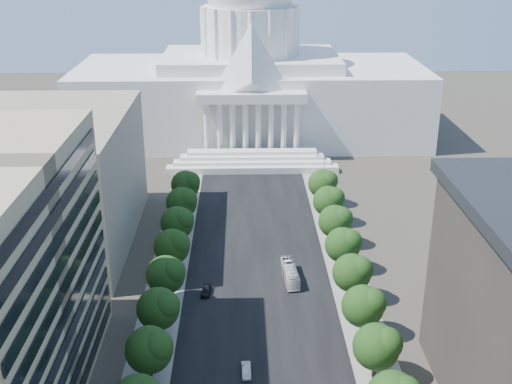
{
  "coord_description": "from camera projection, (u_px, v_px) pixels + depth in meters",
  "views": [
    {
      "loc": [
        -3.04,
        -36.83,
        66.9
      ],
      "look_at": [
        -0.26,
        86.02,
        17.58
      ],
      "focal_mm": 45.0,
      "sensor_mm": 36.0,
      "label": 1
    }
  ],
  "objects": [
    {
      "name": "tree_l_g",
      "position": [
        173.0,
        246.0,
        134.13
      ],
      "size": [
        7.79,
        7.6,
        9.97
      ],
      "color": "#33261C",
      "rests_on": "ground"
    },
    {
      "name": "streetlight_e",
      "position": [
        335.0,
        199.0,
        159.46
      ],
      "size": [
        2.61,
        0.44,
        9.0
      ],
      "color": "gray",
      "rests_on": "ground"
    },
    {
      "name": "streetlight_f",
      "position": [
        323.0,
        166.0,
        182.65
      ],
      "size": [
        2.61,
        0.44,
        9.0
      ],
      "color": "gray",
      "rests_on": "ground"
    },
    {
      "name": "tree_r_d",
      "position": [
        379.0,
        346.0,
        101.48
      ],
      "size": [
        7.79,
        7.6,
        9.97
      ],
      "color": "#33261C",
      "rests_on": "ground"
    },
    {
      "name": "tree_l_h",
      "position": [
        178.0,
        222.0,
        145.26
      ],
      "size": [
        7.79,
        7.6,
        9.97
      ],
      "color": "#33261C",
      "rests_on": "ground"
    },
    {
      "name": "tree_r_e",
      "position": [
        365.0,
        305.0,
        112.62
      ],
      "size": [
        7.79,
        7.6,
        9.97
      ],
      "color": "#33261C",
      "rests_on": "ground"
    },
    {
      "name": "road_asphalt",
      "position": [
        257.0,
        259.0,
        142.65
      ],
      "size": [
        30.0,
        260.0,
        0.01
      ],
      "primitive_type": "cube",
      "color": "black",
      "rests_on": "ground"
    },
    {
      "name": "car_silver",
      "position": [
        246.0,
        370.0,
        104.87
      ],
      "size": [
        1.64,
        4.29,
        1.4
      ],
      "primitive_type": "imported",
      "rotation": [
        0.0,
        0.0,
        0.04
      ],
      "color": "#B6B7BE",
      "rests_on": "ground"
    },
    {
      "name": "tree_r_g",
      "position": [
        344.0,
        244.0,
        134.89
      ],
      "size": [
        7.79,
        7.6,
        9.97
      ],
      "color": "#33261C",
      "rests_on": "ground"
    },
    {
      "name": "streetlight_d",
      "position": [
        351.0,
        244.0,
        136.26
      ],
      "size": [
        2.61,
        0.44,
        9.0
      ],
      "color": "gray",
      "rests_on": "ground"
    },
    {
      "name": "tree_l_f",
      "position": [
        167.0,
        274.0,
        123.0
      ],
      "size": [
        7.79,
        7.6,
        9.97
      ],
      "color": "#33261C",
      "rests_on": "ground"
    },
    {
      "name": "office_block_left_far",
      "position": [
        44.0,
        181.0,
        145.33
      ],
      "size": [
        38.0,
        52.0,
        30.0
      ],
      "primitive_type": "cube",
      "color": "gray",
      "rests_on": "ground"
    },
    {
      "name": "sidewalk_right",
      "position": [
        342.0,
        258.0,
        143.05
      ],
      "size": [
        8.0,
        260.0,
        0.02
      ],
      "primitive_type": "cube",
      "color": "gray",
      "rests_on": "ground"
    },
    {
      "name": "tree_l_i",
      "position": [
        183.0,
        202.0,
        156.4
      ],
      "size": [
        7.79,
        7.6,
        9.97
      ],
      "color": "#33261C",
      "rests_on": "ground"
    },
    {
      "name": "car_dark_b",
      "position": [
        206.0,
        291.0,
        128.35
      ],
      "size": [
        2.29,
        4.64,
        1.3
      ],
      "primitive_type": "imported",
      "rotation": [
        0.0,
        0.0,
        -0.11
      ],
      "color": "black",
      "rests_on": "ground"
    },
    {
      "name": "tree_l_e",
      "position": [
        160.0,
        308.0,
        111.86
      ],
      "size": [
        7.79,
        7.6,
        9.97
      ],
      "color": "#33261C",
      "rests_on": "ground"
    },
    {
      "name": "capitol",
      "position": [
        250.0,
        80.0,
        223.24
      ],
      "size": [
        120.0,
        56.0,
        73.0
      ],
      "color": "white",
      "rests_on": "ground"
    },
    {
      "name": "city_bus",
      "position": [
        290.0,
        273.0,
        133.38
      ],
      "size": [
        3.44,
        11.3,
        3.1
      ],
      "primitive_type": "imported",
      "rotation": [
        0.0,
        0.0,
        0.08
      ],
      "color": "silver",
      "rests_on": "ground"
    },
    {
      "name": "streetlight_c",
      "position": [
        373.0,
        308.0,
        113.07
      ],
      "size": [
        2.61,
        0.44,
        9.0
      ],
      "color": "gray",
      "rests_on": "ground"
    },
    {
      "name": "sidewalk_left",
      "position": [
        171.0,
        259.0,
        142.25
      ],
      "size": [
        8.0,
        260.0,
        0.02
      ],
      "primitive_type": "cube",
      "color": "gray",
      "rests_on": "ground"
    },
    {
      "name": "tree_r_j",
      "position": [
        324.0,
        183.0,
        168.29
      ],
      "size": [
        7.79,
        7.6,
        9.97
      ],
      "color": "#33261C",
      "rests_on": "ground"
    },
    {
      "name": "tree_l_d",
      "position": [
        151.0,
        349.0,
        100.73
      ],
      "size": [
        7.79,
        7.6,
        9.97
      ],
      "color": "#33261C",
      "rests_on": "ground"
    },
    {
      "name": "tree_r_f",
      "position": [
        354.0,
        272.0,
        123.75
      ],
      "size": [
        7.79,
        7.6,
        9.97
      ],
      "color": "#33261C",
      "rests_on": "ground"
    },
    {
      "name": "tree_r_i",
      "position": [
        330.0,
        200.0,
        157.15
      ],
      "size": [
        7.79,
        7.6,
        9.97
      ],
      "color": "#33261C",
      "rests_on": "ground"
    },
    {
      "name": "tree_l_j",
      "position": [
        187.0,
        184.0,
        167.53
      ],
      "size": [
        7.79,
        7.6,
        9.97
      ],
      "color": "#33261C",
      "rests_on": "ground"
    },
    {
      "name": "tree_r_h",
      "position": [
        337.0,
        221.0,
        146.02
      ],
      "size": [
        7.79,
        7.6,
        9.97
      ],
      "color": "#33261C",
      "rests_on": "ground"
    }
  ]
}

